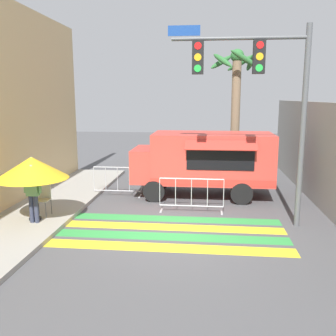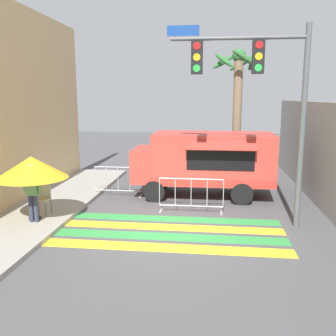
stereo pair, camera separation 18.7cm
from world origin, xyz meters
name	(u,v)px [view 1 (the left image)]	position (x,y,z in m)	size (l,w,h in m)	color
ground_plane	(172,231)	(0.00, 0.00, 0.00)	(60.00, 60.00, 0.00)	#4C4C4F
concrete_wall_right	(323,156)	(4.87, 3.00, 1.79)	(0.20, 16.00, 3.58)	gray
crosswalk_painted	(172,232)	(0.00, -0.06, 0.00)	(6.40, 2.84, 0.01)	yellow
food_truck	(202,159)	(0.73, 3.97, 1.43)	(5.21, 2.62, 2.42)	#D13D33
traffic_signal_pole	(259,84)	(2.34, 0.85, 4.11)	(3.91, 0.29, 5.70)	#515456
patio_umbrella	(32,168)	(-4.15, 0.21, 1.71)	(2.11, 2.11, 1.91)	black
folding_chair	(43,197)	(-4.09, 0.67, 0.71)	(0.44, 0.44, 0.95)	#4C4C51
vendor_person	(33,190)	(-4.05, -0.05, 1.12)	(0.53, 0.23, 1.72)	#2D3347
barricade_front	(191,195)	(0.45, 1.88, 0.57)	(2.13, 0.44, 1.14)	#B7BABF
barricade_side	(118,182)	(-2.45, 3.62, 0.56)	(1.87, 0.44, 1.14)	#B7BABF
palm_tree	(236,95)	(2.18, 7.52, 3.85)	(2.35, 2.41, 5.86)	#7A664C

